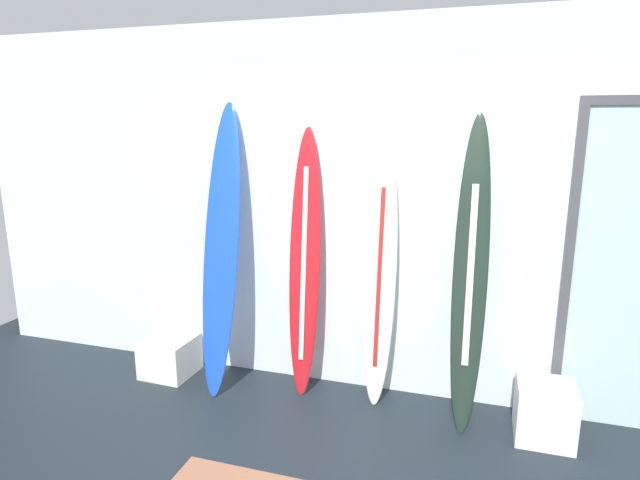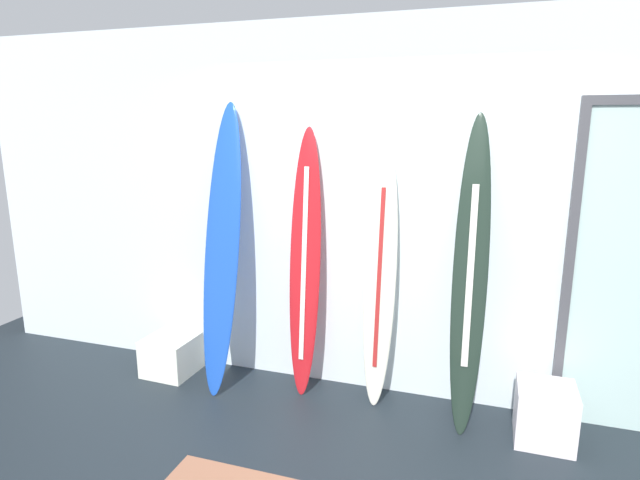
# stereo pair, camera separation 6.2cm
# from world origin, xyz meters

# --- Properties ---
(wall_back) EXTENTS (7.20, 0.20, 2.80)m
(wall_back) POSITION_xyz_m (0.00, 1.30, 1.40)
(wall_back) COLOR silver
(wall_back) RESTS_ON ground
(surfboard_cobalt) EXTENTS (0.29, 0.51, 2.22)m
(surfboard_cobalt) POSITION_xyz_m (-1.17, 0.90, 1.10)
(surfboard_cobalt) COLOR blue
(surfboard_cobalt) RESTS_ON ground
(surfboard_crimson) EXTENTS (0.25, 0.30, 2.04)m
(surfboard_crimson) POSITION_xyz_m (-0.54, 1.03, 1.02)
(surfboard_crimson) COLOR red
(surfboard_crimson) RESTS_ON ground
(surfboard_ivory) EXTENTS (0.24, 0.28, 1.93)m
(surfboard_ivory) POSITION_xyz_m (0.03, 1.03, 0.96)
(surfboard_ivory) COLOR white
(surfboard_ivory) RESTS_ON ground
(surfboard_charcoal) EXTENTS (0.24, 0.45, 2.13)m
(surfboard_charcoal) POSITION_xyz_m (0.66, 0.93, 1.05)
(surfboard_charcoal) COLOR #1E2C24
(surfboard_charcoal) RESTS_ON ground
(display_block_left) EXTENTS (0.37, 0.37, 0.38)m
(display_block_left) POSITION_xyz_m (1.19, 0.86, 0.19)
(display_block_left) COLOR white
(display_block_left) RESTS_ON ground
(display_block_center) EXTENTS (0.40, 0.40, 0.32)m
(display_block_center) POSITION_xyz_m (-1.70, 0.93, 0.16)
(display_block_center) COLOR white
(display_block_center) RESTS_ON ground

